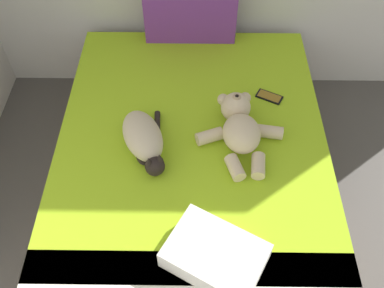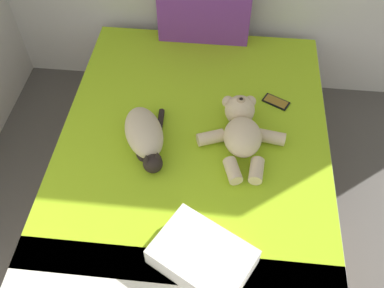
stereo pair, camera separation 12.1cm
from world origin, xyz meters
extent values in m
cube|color=#9E7A56|center=(1.39, 3.18, 0.16)|extent=(1.50, 1.91, 0.32)
cube|color=white|center=(1.39, 3.18, 0.41)|extent=(1.45, 1.86, 0.16)
cube|color=#9EC61E|center=(1.39, 3.24, 0.50)|extent=(1.44, 1.72, 0.02)
cube|color=silver|center=(1.39, 2.38, 0.50)|extent=(1.44, 0.31, 0.02)
cube|color=#72338C|center=(1.37, 4.05, 0.75)|extent=(0.58, 0.13, 0.48)
ellipsoid|color=#C6B293|center=(1.14, 3.13, 0.58)|extent=(0.31, 0.39, 0.15)
sphere|color=black|center=(1.21, 2.96, 0.56)|extent=(0.10, 0.10, 0.10)
cone|color=black|center=(1.24, 2.97, 0.62)|extent=(0.04, 0.04, 0.04)
cone|color=black|center=(1.19, 2.94, 0.62)|extent=(0.04, 0.04, 0.04)
cylinder|color=black|center=(1.20, 3.27, 0.53)|extent=(0.04, 0.16, 0.03)
ellipsoid|color=black|center=(1.14, 3.03, 0.53)|extent=(0.09, 0.11, 0.04)
ellipsoid|color=beige|center=(1.65, 3.14, 0.59)|extent=(0.22, 0.26, 0.16)
sphere|color=beige|center=(1.63, 3.33, 0.59)|extent=(0.16, 0.16, 0.16)
sphere|color=tan|center=(1.63, 3.33, 0.65)|extent=(0.06, 0.06, 0.06)
sphere|color=black|center=(1.63, 3.33, 0.67)|extent=(0.02, 0.02, 0.02)
sphere|color=beige|center=(1.56, 3.38, 0.60)|extent=(0.06, 0.06, 0.06)
sphere|color=beige|center=(1.68, 3.39, 0.60)|extent=(0.06, 0.06, 0.06)
cylinder|color=beige|center=(1.48, 3.16, 0.54)|extent=(0.16, 0.12, 0.07)
cylinder|color=beige|center=(1.61, 2.96, 0.54)|extent=(0.11, 0.14, 0.07)
cylinder|color=beige|center=(1.80, 3.20, 0.54)|extent=(0.15, 0.09, 0.07)
cylinder|color=beige|center=(1.72, 2.97, 0.54)|extent=(0.08, 0.14, 0.07)
cube|color=black|center=(1.84, 3.49, 0.51)|extent=(0.16, 0.13, 0.01)
cube|color=olive|center=(1.84, 3.49, 0.52)|extent=(0.14, 0.11, 0.00)
cube|color=white|center=(1.50, 2.49, 0.56)|extent=(0.49, 0.44, 0.11)
camera|label=1|loc=(1.41, 1.74, 2.24)|focal=39.40mm
camera|label=2|loc=(1.53, 1.75, 2.24)|focal=39.40mm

